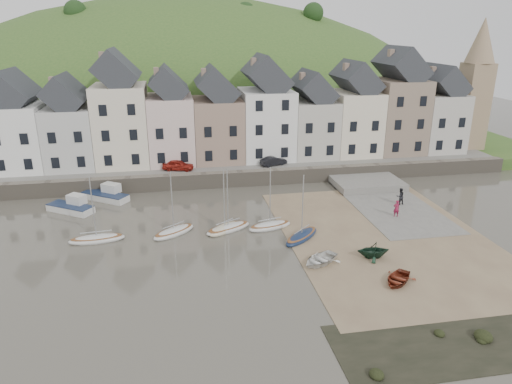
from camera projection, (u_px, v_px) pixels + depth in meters
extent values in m
plane|color=#454136|center=(268.00, 247.00, 41.07)|extent=(160.00, 160.00, 0.00)
cube|color=#355823|center=(226.00, 149.00, 70.51)|extent=(90.00, 30.00, 1.50)
cube|color=slate|center=(236.00, 165.00, 59.57)|extent=(70.00, 7.00, 0.10)
cube|color=slate|center=(240.00, 178.00, 56.54)|extent=(70.00, 1.20, 1.80)
cube|color=#776148|center=(385.00, 237.00, 42.89)|extent=(18.00, 26.00, 0.06)
cube|color=slate|center=(388.00, 203.00, 50.97)|extent=(8.00, 18.00, 0.12)
ellipsoid|color=#355823|center=(190.00, 203.00, 101.92)|extent=(134.40, 84.00, 84.00)
cylinder|color=#382619|center=(77.00, 28.00, 75.93)|extent=(0.50, 0.50, 3.00)
sphere|color=#213D19|center=(75.00, 12.00, 75.09)|extent=(3.60, 3.60, 3.60)
cylinder|color=#382619|center=(165.00, 28.00, 81.96)|extent=(0.50, 0.50, 3.00)
sphere|color=#213D19|center=(164.00, 13.00, 81.13)|extent=(3.60, 3.60, 3.60)
cylinder|color=#382619|center=(246.00, 28.00, 82.43)|extent=(0.50, 0.50, 3.00)
sphere|color=#213D19|center=(245.00, 13.00, 81.60)|extent=(3.60, 3.60, 3.60)
cylinder|color=#382619|center=(313.00, 28.00, 83.50)|extent=(0.50, 0.50, 3.00)
sphere|color=#213D19|center=(313.00, 13.00, 82.66)|extent=(3.60, 3.60, 3.60)
cube|color=white|center=(21.00, 137.00, 57.18)|extent=(6.00, 8.00, 8.00)
cube|color=beige|center=(72.00, 137.00, 58.25)|extent=(5.80, 8.00, 7.50)
cube|color=gray|center=(52.00, 83.00, 55.78)|extent=(0.60, 0.90, 1.40)
cube|color=beige|center=(122.00, 125.00, 58.85)|extent=(6.40, 8.00, 10.00)
cube|color=gray|center=(102.00, 58.00, 55.84)|extent=(0.60, 0.90, 1.40)
cube|color=beige|center=(171.00, 129.00, 60.11)|extent=(5.60, 8.00, 8.50)
cube|color=gray|center=(156.00, 73.00, 57.51)|extent=(0.60, 0.90, 1.40)
cube|color=gray|center=(218.00, 130.00, 61.18)|extent=(6.20, 8.00, 8.00)
cube|color=gray|center=(204.00, 74.00, 58.54)|extent=(0.60, 0.90, 1.40)
cube|color=white|center=(266.00, 124.00, 62.09)|extent=(6.60, 8.00, 9.00)
cube|color=gray|center=(253.00, 63.00, 59.19)|extent=(0.60, 0.90, 1.40)
cube|color=#B8B4A8|center=(311.00, 128.00, 63.37)|extent=(5.80, 8.00, 7.50)
cube|color=gray|center=(302.00, 78.00, 60.90)|extent=(0.60, 0.90, 1.40)
cube|color=beige|center=(353.00, 123.00, 64.20)|extent=(6.00, 8.00, 8.50)
cube|color=gray|center=(346.00, 69.00, 61.51)|extent=(0.60, 0.90, 1.40)
cube|color=gray|center=(396.00, 116.00, 64.98)|extent=(6.40, 8.00, 10.00)
cube|color=gray|center=(391.00, 55.00, 61.97)|extent=(0.60, 0.90, 1.40)
cube|color=#BCB7AE|center=(436.00, 122.00, 66.34)|extent=(5.80, 8.00, 8.00)
cube|color=gray|center=(432.00, 72.00, 63.78)|extent=(0.60, 0.90, 1.40)
cube|color=#997F60|center=(472.00, 106.00, 66.57)|extent=(3.50, 3.50, 12.00)
cone|color=#997F60|center=(482.00, 40.00, 63.56)|extent=(4.00, 4.00, 6.00)
ellipsoid|color=silver|center=(97.00, 239.00, 42.00)|extent=(5.01, 1.91, 0.84)
ellipsoid|color=brown|center=(97.00, 237.00, 41.92)|extent=(4.61, 1.74, 0.20)
cylinder|color=#B2B5B7|center=(93.00, 207.00, 40.96)|extent=(0.10, 0.10, 5.60)
cylinder|color=#B2B5B7|center=(96.00, 232.00, 41.75)|extent=(2.69, 0.31, 0.08)
ellipsoid|color=silver|center=(174.00, 232.00, 43.46)|extent=(4.49, 3.86, 0.84)
ellipsoid|color=brown|center=(174.00, 230.00, 43.38)|extent=(4.12, 3.53, 0.20)
cylinder|color=#B2B5B7|center=(172.00, 201.00, 42.42)|extent=(0.10, 0.10, 5.60)
cylinder|color=#B2B5B7|center=(174.00, 225.00, 43.21)|extent=(2.03, 1.52, 0.08)
ellipsoid|color=beige|center=(225.00, 229.00, 44.15)|extent=(4.03, 3.72, 0.84)
ellipsoid|color=brown|center=(225.00, 227.00, 44.08)|extent=(3.69, 3.41, 0.20)
cylinder|color=#B2B5B7|center=(224.00, 198.00, 43.11)|extent=(0.10, 0.10, 5.60)
cylinder|color=#B2B5B7|center=(225.00, 222.00, 43.90)|extent=(1.74, 1.48, 0.08)
ellipsoid|color=silver|center=(228.00, 229.00, 44.23)|extent=(4.89, 3.42, 0.84)
ellipsoid|color=brown|center=(228.00, 226.00, 44.16)|extent=(4.49, 3.13, 0.20)
cylinder|color=#B2B5B7|center=(228.00, 198.00, 43.19)|extent=(0.10, 0.10, 5.60)
cylinder|color=#B2B5B7|center=(228.00, 221.00, 43.98)|extent=(2.36, 1.21, 0.08)
ellipsoid|color=silver|center=(270.00, 226.00, 44.73)|extent=(4.61, 2.55, 0.84)
ellipsoid|color=brown|center=(270.00, 224.00, 44.66)|extent=(4.24, 2.33, 0.20)
cylinder|color=#B2B5B7|center=(270.00, 196.00, 43.70)|extent=(0.10, 0.10, 5.60)
cylinder|color=#B2B5B7|center=(270.00, 219.00, 44.48)|extent=(2.35, 0.68, 0.08)
ellipsoid|color=#152444|center=(302.00, 237.00, 42.52)|extent=(4.51, 4.41, 0.84)
ellipsoid|color=brown|center=(302.00, 235.00, 42.45)|extent=(4.13, 4.04, 0.20)
cylinder|color=#B2B5B7|center=(303.00, 205.00, 41.48)|extent=(0.10, 0.10, 5.60)
cylinder|color=#B2B5B7|center=(302.00, 229.00, 42.27)|extent=(1.96, 1.89, 0.08)
cube|color=silver|center=(71.00, 209.00, 48.66)|extent=(5.18, 4.25, 0.70)
cube|color=#152444|center=(70.00, 205.00, 48.54)|extent=(5.12, 4.23, 0.08)
cube|color=silver|center=(77.00, 199.00, 48.88)|extent=(2.15, 1.99, 1.00)
cube|color=silver|center=(105.00, 197.00, 52.04)|extent=(5.53, 4.59, 0.70)
cube|color=#152444|center=(105.00, 194.00, 51.92)|extent=(5.47, 4.56, 0.08)
cube|color=silver|center=(111.00, 188.00, 52.31)|extent=(2.28, 2.10, 1.00)
imported|color=white|center=(320.00, 259.00, 37.94)|extent=(4.25, 3.97, 0.72)
imported|color=#163322|center=(373.00, 250.00, 38.77)|extent=(2.87, 2.54, 1.40)
imported|color=maroon|center=(398.00, 279.00, 35.07)|extent=(3.73, 3.72, 0.64)
imported|color=maroon|center=(396.00, 208.00, 47.00)|extent=(0.66, 0.46, 1.74)
imported|color=black|center=(400.00, 196.00, 50.21)|extent=(0.97, 0.81, 1.83)
imported|color=maroon|center=(178.00, 165.00, 57.20)|extent=(4.02, 2.42, 1.28)
imported|color=black|center=(274.00, 161.00, 59.22)|extent=(3.65, 2.25, 1.13)
cube|color=black|center=(446.00, 344.00, 28.48)|extent=(14.00, 6.00, 0.05)
ellipsoid|color=black|center=(483.00, 336.00, 28.84)|extent=(1.09, 1.19, 0.71)
ellipsoid|color=black|center=(482.00, 341.00, 28.59)|extent=(0.61, 0.67, 0.39)
ellipsoid|color=black|center=(377.00, 375.00, 25.75)|extent=(0.82, 0.90, 0.53)
ellipsoid|color=black|center=(486.00, 335.00, 29.11)|extent=(0.57, 0.63, 0.37)
ellipsoid|color=black|center=(439.00, 333.00, 29.25)|extent=(0.66, 0.73, 0.43)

